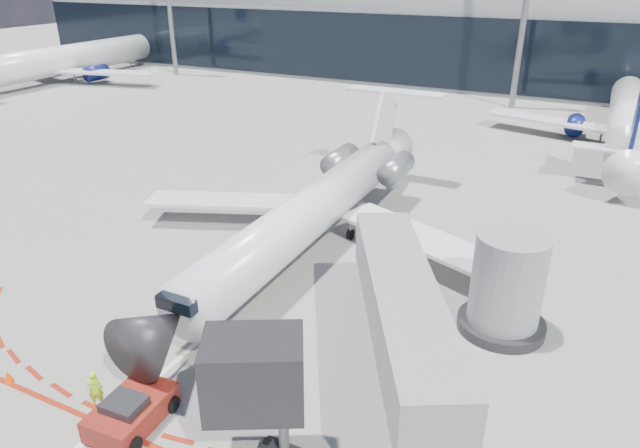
% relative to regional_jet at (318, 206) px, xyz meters
% --- Properties ---
extents(ground, '(260.00, 260.00, 0.00)m').
position_rel_regional_jet_xyz_m(ground, '(-0.42, -5.51, -2.47)').
color(ground, slate).
rests_on(ground, ground).
extents(apron_centerline, '(0.25, 40.00, 0.01)m').
position_rel_regional_jet_xyz_m(apron_centerline, '(-0.42, -3.51, -2.46)').
color(apron_centerline, silver).
rests_on(apron_centerline, ground).
extents(apron_stop_bar, '(14.00, 0.25, 0.01)m').
position_rel_regional_jet_xyz_m(apron_stop_bar, '(-0.42, -17.01, -2.46)').
color(apron_stop_bar, maroon).
rests_on(apron_stop_bar, ground).
extents(terminal_building, '(150.00, 24.15, 24.00)m').
position_rel_regional_jet_xyz_m(terminal_building, '(-0.42, 59.46, 6.05)').
color(terminal_building, gray).
rests_on(terminal_building, ground).
extents(jet_bridge, '(10.03, 15.20, 4.90)m').
position_rel_regional_jet_xyz_m(jet_bridge, '(9.37, -8.53, 0.54)').
color(jet_bridge, '#999CA2').
rests_on(jet_bridge, ground).
extents(regional_jet, '(23.95, 29.54, 7.40)m').
position_rel_regional_jet_xyz_m(regional_jet, '(0.00, 0.00, 0.00)').
color(regional_jet, silver).
rests_on(regional_jet, ground).
extents(pushback_tug, '(2.33, 5.12, 1.32)m').
position_rel_regional_jet_xyz_m(pushback_tug, '(0.52, -16.46, -1.89)').
color(pushback_tug, '#5C140D').
rests_on(pushback_tug, ground).
extents(ramp_worker, '(0.69, 0.63, 1.58)m').
position_rel_regional_jet_xyz_m(ramp_worker, '(-1.40, -16.30, -1.68)').
color(ramp_worker, '#B5FF1A').
rests_on(ramp_worker, ground).
extents(safety_cone_left, '(0.40, 0.40, 0.55)m').
position_rel_regional_jet_xyz_m(safety_cone_left, '(-5.63, -16.95, -2.19)').
color(safety_cone_left, '#F54105').
rests_on(safety_cone_left, ground).
extents(bg_airliner_0, '(35.66, 37.76, 11.54)m').
position_rel_regional_jet_xyz_m(bg_airliner_0, '(-56.50, 31.94, 3.30)').
color(bg_airliner_0, silver).
rests_on(bg_airliner_0, ground).
extents(bg_airliner_1, '(29.95, 31.71, 9.69)m').
position_rel_regional_jet_xyz_m(bg_airliner_1, '(16.53, 32.00, 2.37)').
color(bg_airliner_1, silver).
rests_on(bg_airliner_1, ground).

